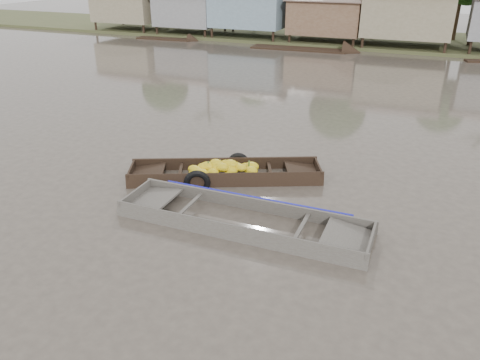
% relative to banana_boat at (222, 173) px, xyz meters
% --- Properties ---
extents(ground, '(120.00, 120.00, 0.00)m').
position_rel_banana_boat_xyz_m(ground, '(0.64, -1.93, -0.19)').
color(ground, '#463E36').
rests_on(ground, ground).
extents(riverbank, '(120.00, 12.47, 10.22)m').
position_rel_banana_boat_xyz_m(riverbank, '(3.67, 29.94, 2.88)').
color(riverbank, '#384723').
rests_on(riverbank, ground).
extents(banana_boat, '(6.19, 3.89, 0.87)m').
position_rel_banana_boat_xyz_m(banana_boat, '(0.00, 0.00, 0.00)').
color(banana_boat, black).
rests_on(banana_boat, ground).
extents(viewer_boat, '(6.81, 1.86, 0.55)m').
position_rel_banana_boat_xyz_m(viewer_boat, '(1.74, -2.43, -0.14)').
color(viewer_boat, '#3E3A35').
rests_on(viewer_boat, ground).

